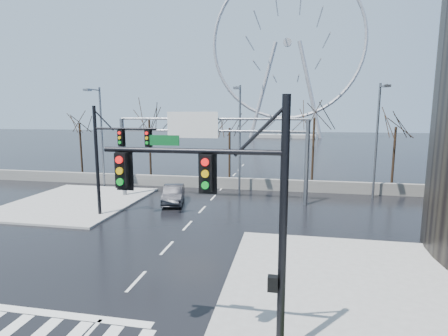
% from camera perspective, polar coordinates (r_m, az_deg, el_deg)
% --- Properties ---
extents(ground, '(260.00, 260.00, 0.00)m').
position_cam_1_polar(ground, '(16.98, -14.12, -17.49)').
color(ground, black).
rests_on(ground, ground).
extents(sidewalk_right_ext, '(12.00, 10.00, 0.15)m').
position_cam_1_polar(sidewalk_right_ext, '(17.71, 21.58, -16.45)').
color(sidewalk_right_ext, gray).
rests_on(sidewalk_right_ext, ground).
extents(sidewalk_far, '(10.00, 12.00, 0.15)m').
position_cam_1_polar(sidewalk_far, '(32.05, -23.09, -5.13)').
color(sidewalk_far, gray).
rests_on(sidewalk_far, ground).
extents(barrier_wall, '(52.00, 0.50, 1.10)m').
position_cam_1_polar(barrier_wall, '(35.06, -0.36, -2.44)').
color(barrier_wall, slate).
rests_on(barrier_wall, ground).
extents(signal_mast_near, '(5.52, 0.41, 8.00)m').
position_cam_1_polar(signal_mast_near, '(10.14, 1.97, -6.00)').
color(signal_mast_near, black).
rests_on(signal_mast_near, ground).
extents(signal_mast_far, '(4.72, 0.41, 8.00)m').
position_cam_1_polar(signal_mast_far, '(26.03, -18.02, 2.68)').
color(signal_mast_far, black).
rests_on(signal_mast_far, ground).
extents(sign_gantry, '(16.36, 0.40, 7.60)m').
position_cam_1_polar(sign_gantry, '(29.62, -2.97, 4.49)').
color(sign_gantry, slate).
rests_on(sign_gantry, ground).
extents(streetlight_left, '(0.50, 2.55, 10.00)m').
position_cam_1_polar(streetlight_left, '(36.96, -19.64, 5.97)').
color(streetlight_left, slate).
rests_on(streetlight_left, ground).
extents(streetlight_mid, '(0.50, 2.55, 10.00)m').
position_cam_1_polar(streetlight_mid, '(32.26, 2.50, 6.12)').
color(streetlight_mid, slate).
rests_on(streetlight_mid, ground).
extents(streetlight_right, '(0.50, 2.55, 10.00)m').
position_cam_1_polar(streetlight_right, '(32.77, 23.85, 5.41)').
color(streetlight_right, slate).
rests_on(streetlight_right, ground).
extents(tree_far_left, '(3.50, 3.50, 7.00)m').
position_cam_1_polar(tree_far_left, '(45.09, -22.49, 5.87)').
color(tree_far_left, black).
rests_on(tree_far_left, ground).
extents(tree_left, '(3.75, 3.75, 7.50)m').
position_cam_1_polar(tree_left, '(40.40, -12.10, 6.63)').
color(tree_left, black).
rests_on(tree_left, ground).
extents(tree_center, '(3.25, 3.25, 6.50)m').
position_cam_1_polar(tree_center, '(38.86, 0.92, 5.56)').
color(tree_center, black).
rests_on(tree_center, ground).
extents(tree_right, '(3.90, 3.90, 7.80)m').
position_cam_1_polar(tree_right, '(37.32, 14.49, 6.74)').
color(tree_right, black).
rests_on(tree_right, ground).
extents(tree_far_right, '(3.40, 3.40, 6.80)m').
position_cam_1_polar(tree_far_right, '(39.18, 26.19, 5.02)').
color(tree_far_right, black).
rests_on(tree_far_right, ground).
extents(ferris_wheel, '(45.00, 6.00, 50.91)m').
position_cam_1_polar(ferris_wheel, '(110.32, 10.29, 18.57)').
color(ferris_wheel, gray).
rests_on(ferris_wheel, ground).
extents(car, '(2.62, 4.82, 1.51)m').
position_cam_1_polar(car, '(29.63, -8.26, -4.26)').
color(car, black).
rests_on(car, ground).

